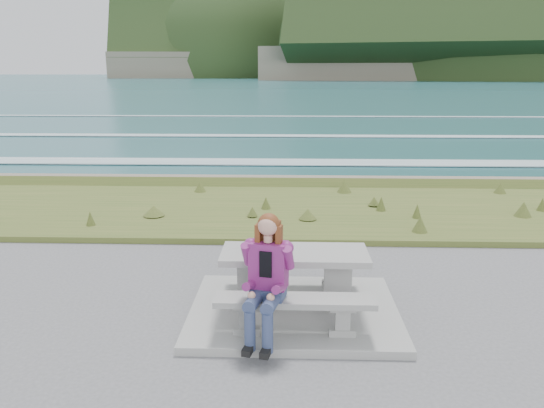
% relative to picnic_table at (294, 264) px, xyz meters
% --- Properties ---
extents(concrete_slab, '(2.60, 2.10, 0.10)m').
position_rel_picnic_table_xyz_m(concrete_slab, '(-0.00, 0.00, -0.63)').
color(concrete_slab, gray).
rests_on(concrete_slab, ground).
extents(picnic_table, '(1.80, 0.75, 0.75)m').
position_rel_picnic_table_xyz_m(picnic_table, '(0.00, 0.00, 0.00)').
color(picnic_table, gray).
rests_on(picnic_table, concrete_slab).
extents(bench_landward, '(1.80, 0.35, 0.45)m').
position_rel_picnic_table_xyz_m(bench_landward, '(0.00, -0.70, -0.23)').
color(bench_landward, gray).
rests_on(bench_landward, concrete_slab).
extents(bench_seaward, '(1.80, 0.35, 0.45)m').
position_rel_picnic_table_xyz_m(bench_seaward, '(0.00, 0.70, -0.23)').
color(bench_seaward, gray).
rests_on(bench_seaward, concrete_slab).
extents(grass_verge, '(160.00, 4.50, 0.22)m').
position_rel_picnic_table_xyz_m(grass_verge, '(-0.00, 5.00, -0.68)').
color(grass_verge, '#39541F').
rests_on(grass_verge, ground).
extents(shore_drop, '(160.00, 0.80, 2.20)m').
position_rel_picnic_table_xyz_m(shore_drop, '(-0.00, 7.90, -0.68)').
color(shore_drop, '#6B6350').
rests_on(shore_drop, ground).
extents(ocean, '(1600.00, 1600.00, 0.09)m').
position_rel_picnic_table_xyz_m(ocean, '(-0.00, 25.09, -2.42)').
color(ocean, '#21575F').
rests_on(ocean, ground).
extents(seated_woman, '(0.53, 0.77, 1.41)m').
position_rel_picnic_table_xyz_m(seated_woman, '(-0.33, -0.83, -0.06)').
color(seated_woman, navy).
rests_on(seated_woman, concrete_slab).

